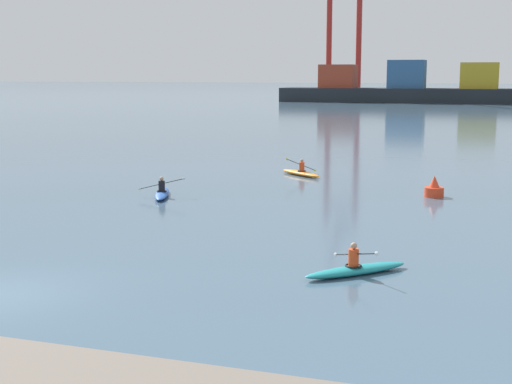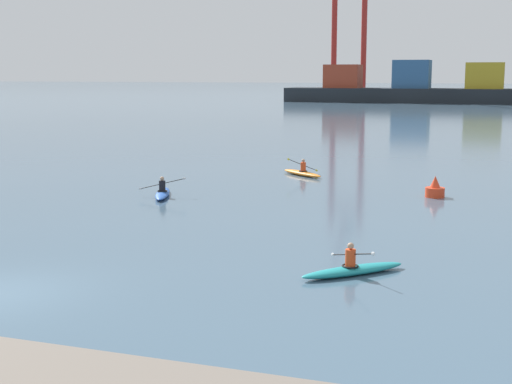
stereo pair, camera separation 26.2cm
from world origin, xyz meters
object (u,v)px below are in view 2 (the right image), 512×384
kayak_orange (302,173)px  container_barge (412,89)px  channel_buoy (435,189)px  gantry_crane_west (349,11)px  kayak_teal (353,269)px  kayak_blue (163,193)px

kayak_orange → container_barge: bearing=93.9°
channel_buoy → gantry_crane_west: bearing=103.8°
gantry_crane_west → kayak_teal: size_ratio=13.11×
kayak_blue → kayak_orange: size_ratio=1.12×
kayak_teal → gantry_crane_west: bearing=102.0°
channel_buoy → kayak_orange: kayak_orange is taller
gantry_crane_west → channel_buoy: bearing=-76.2°
gantry_crane_west → kayak_orange: bearing=-79.2°
container_barge → kayak_teal: (14.00, -125.05, -2.54)m
channel_buoy → kayak_blue: 12.75m
container_barge → gantry_crane_west: (-15.59, 13.82, 16.07)m
kayak_orange → channel_buoy: bearing=-32.6°
kayak_blue → container_barge: bearing=91.4°
container_barge → kayak_orange: size_ratio=16.26×
kayak_orange → kayak_teal: 20.54m
container_barge → kayak_blue: 114.70m
channel_buoy → container_barge: bearing=97.7°
gantry_crane_west → channel_buoy: gantry_crane_west is taller
gantry_crane_west → kayak_orange: 123.06m
gantry_crane_west → channel_buoy: 129.49m
kayak_teal → channel_buoy: bearing=86.3°
kayak_orange → kayak_blue: bearing=-115.8°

